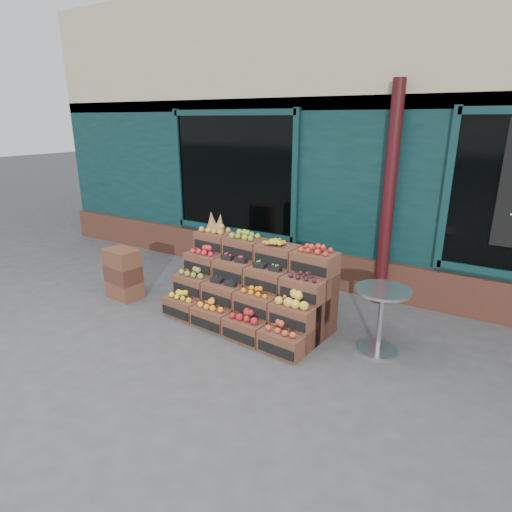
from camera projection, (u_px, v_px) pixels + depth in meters
The scene contains 6 objects.
ground at pixel (241, 335), 5.56m from camera, with size 60.00×60.00×0.00m, color #454548.
shop_facade at pixel (375, 133), 8.95m from camera, with size 12.00×6.24×4.80m.
crate_display at pixel (250, 291), 5.86m from camera, with size 2.31×1.26×1.39m.
spare_crates at pixel (123, 274), 6.62m from camera, with size 0.56×0.42×0.78m.
bistro_table at pixel (381, 313), 5.01m from camera, with size 0.65×0.65×0.81m.
shopkeeper at pixel (254, 209), 8.42m from camera, with size 0.72×0.47×1.97m, color #175121.
Camera 1 is at (2.81, -4.12, 2.68)m, focal length 30.00 mm.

